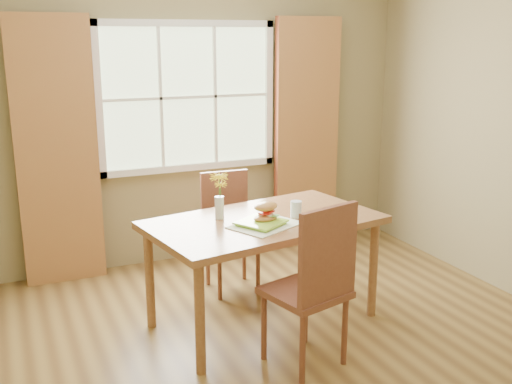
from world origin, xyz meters
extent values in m
cube|color=brown|center=(0.00, 0.00, -0.01)|extent=(4.20, 3.80, 0.02)
cube|color=#887B52|center=(0.00, 1.91, 1.35)|extent=(4.20, 0.02, 2.70)
cube|color=#B6CC9A|center=(0.00, 1.88, 1.50)|extent=(1.50, 0.02, 1.20)
cube|color=white|center=(0.00, 1.85, 2.13)|extent=(1.62, 0.04, 0.06)
cube|color=white|center=(0.00, 1.85, 0.87)|extent=(1.62, 0.04, 0.06)
cube|color=white|center=(-0.78, 1.85, 1.50)|extent=(0.06, 0.04, 1.32)
cube|color=white|center=(0.78, 1.85, 1.50)|extent=(0.06, 0.04, 1.32)
cube|color=white|center=(0.00, 1.85, 1.50)|extent=(1.50, 0.03, 0.02)
cube|color=maroon|center=(-1.15, 1.78, 1.10)|extent=(0.65, 0.08, 2.20)
cube|color=maroon|center=(1.15, 1.78, 1.10)|extent=(0.65, 0.08, 2.20)
cube|color=olive|center=(0.08, 0.40, 0.76)|extent=(1.73, 1.17, 0.05)
cylinder|color=olive|center=(-0.57, -0.09, 0.37)|extent=(0.06, 0.06, 0.73)
cylinder|color=olive|center=(0.85, 0.16, 0.37)|extent=(0.06, 0.06, 0.73)
cylinder|color=olive|center=(-0.70, 0.64, 0.37)|extent=(0.06, 0.06, 0.73)
cylinder|color=olive|center=(0.72, 0.89, 0.37)|extent=(0.06, 0.06, 0.73)
cube|color=brown|center=(0.08, -0.22, 0.48)|extent=(0.55, 0.55, 0.04)
cube|color=brown|center=(0.13, -0.41, 0.79)|extent=(0.44, 0.15, 0.57)
cylinder|color=brown|center=(-0.05, -0.44, 0.23)|extent=(0.04, 0.04, 0.46)
cylinder|color=brown|center=(0.30, -0.35, 0.23)|extent=(0.04, 0.04, 0.46)
cylinder|color=brown|center=(-0.14, -0.09, 0.23)|extent=(0.04, 0.04, 0.46)
cylinder|color=brown|center=(0.20, 0.00, 0.23)|extent=(0.04, 0.04, 0.46)
cube|color=brown|center=(0.08, 1.02, 0.43)|extent=(0.42, 0.42, 0.04)
cube|color=brown|center=(0.08, 1.20, 0.70)|extent=(0.40, 0.05, 0.51)
cylinder|color=brown|center=(-0.09, 0.87, 0.20)|extent=(0.03, 0.03, 0.41)
cylinder|color=brown|center=(0.23, 0.85, 0.20)|extent=(0.03, 0.03, 0.41)
cylinder|color=brown|center=(-0.08, 1.19, 0.20)|extent=(0.03, 0.03, 0.41)
cylinder|color=brown|center=(0.24, 1.17, 0.20)|extent=(0.03, 0.03, 0.41)
cube|color=beige|center=(0.02, 0.26, 0.78)|extent=(0.55, 0.49, 0.01)
cube|color=#98D836|center=(-0.01, 0.27, 0.79)|extent=(0.38, 0.38, 0.01)
ellipsoid|color=gold|center=(0.04, 0.29, 0.82)|extent=(0.19, 0.15, 0.05)
ellipsoid|color=#4C8C2D|center=(0.09, 0.27, 0.84)|extent=(0.10, 0.07, 0.01)
cylinder|color=red|center=(0.03, 0.29, 0.86)|extent=(0.09, 0.09, 0.01)
cylinder|color=red|center=(0.06, 0.30, 0.87)|extent=(0.09, 0.09, 0.01)
ellipsoid|color=gold|center=(0.04, 0.29, 0.90)|extent=(0.19, 0.15, 0.06)
cylinder|color=silver|center=(0.30, 0.34, 0.84)|extent=(0.08, 0.08, 0.12)
cylinder|color=silver|center=(0.30, 0.34, 0.83)|extent=(0.07, 0.07, 0.10)
cylinder|color=silver|center=(-0.21, 0.53, 0.86)|extent=(0.06, 0.06, 0.16)
cylinder|color=silver|center=(-0.21, 0.53, 0.82)|extent=(0.05, 0.05, 0.08)
cylinder|color=#3D7028|center=(-0.21, 0.53, 0.93)|extent=(0.01, 0.01, 0.30)
cylinder|color=#3D7028|center=(-0.20, 0.53, 0.91)|extent=(0.01, 0.01, 0.25)
camera|label=1|loc=(-1.58, -3.25, 2.02)|focal=42.00mm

